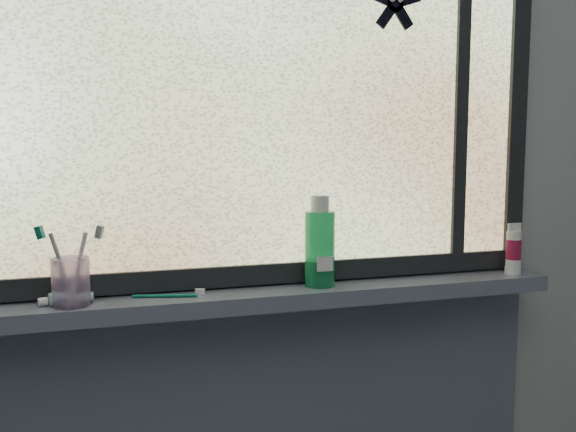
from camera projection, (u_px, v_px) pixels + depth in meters
The scene contains 12 objects.
wall_back at pixel (238, 193), 1.58m from camera, with size 3.00×0.01×2.50m, color #9EA3A8.
windowsill at pixel (246, 299), 1.53m from camera, with size 1.62×0.14×0.04m, color #50576B.
window_pane at pixel (239, 76), 1.52m from camera, with size 1.50×0.01×1.00m, color silver.
frame_bottom at pixel (241, 275), 1.57m from camera, with size 1.60×0.03×0.05m, color black.
frame_right at pixel (517, 85), 1.75m from camera, with size 0.05×0.03×1.10m, color black.
frame_mullion at pixel (461, 83), 1.69m from camera, with size 0.04×0.03×1.00m, color black.
starfish_sticker at pixel (395, 3), 1.61m from camera, with size 0.15×0.02×0.15m, color black, non-canonical shape.
toothpaste_tube at pixel (70, 298), 1.41m from camera, with size 0.16×0.03×0.03m, color silver, non-canonical shape.
toothbrush_cup at pixel (71, 282), 1.39m from camera, with size 0.08×0.08×0.11m, color #C9A1D5.
toothbrush_lying at pixel (165, 295), 1.47m from camera, with size 0.18×0.02×0.01m, color #0B6753, non-canonical shape.
mouthwash_bottle at pixel (320, 241), 1.58m from camera, with size 0.07×0.07×0.19m, color #1FA35C.
cream_tube at pixel (514, 247), 1.73m from camera, with size 0.04×0.04×0.10m, color silver.
Camera 1 is at (-0.35, -0.23, 1.38)m, focal length 40.00 mm.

